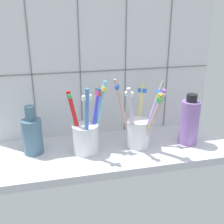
% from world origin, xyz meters
% --- Properties ---
extents(counter_slab, '(0.64, 0.22, 0.02)m').
position_xyz_m(counter_slab, '(0.00, 0.00, 0.01)').
color(counter_slab, silver).
rests_on(counter_slab, ground).
extents(tile_wall_back, '(0.64, 0.02, 0.45)m').
position_xyz_m(tile_wall_back, '(0.00, 0.12, 0.22)').
color(tile_wall_back, white).
rests_on(tile_wall_back, ground).
extents(toothbrush_cup_left, '(0.10, 0.10, 0.18)m').
position_xyz_m(toothbrush_cup_left, '(-0.07, 0.01, 0.07)').
color(toothbrush_cup_left, white).
rests_on(toothbrush_cup_left, counter_slab).
extents(toothbrush_cup_right, '(0.14, 0.14, 0.18)m').
position_xyz_m(toothbrush_cup_right, '(0.07, 0.00, 0.07)').
color(toothbrush_cup_right, white).
rests_on(toothbrush_cup_right, counter_slab).
extents(ceramic_vase, '(0.05, 0.05, 0.13)m').
position_xyz_m(ceramic_vase, '(-0.20, 0.03, 0.07)').
color(ceramic_vase, slate).
rests_on(ceramic_vase, counter_slab).
extents(soap_bottle, '(0.05, 0.05, 0.14)m').
position_xyz_m(soap_bottle, '(0.21, -0.01, 0.08)').
color(soap_bottle, '#9B6FC1').
rests_on(soap_bottle, counter_slab).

